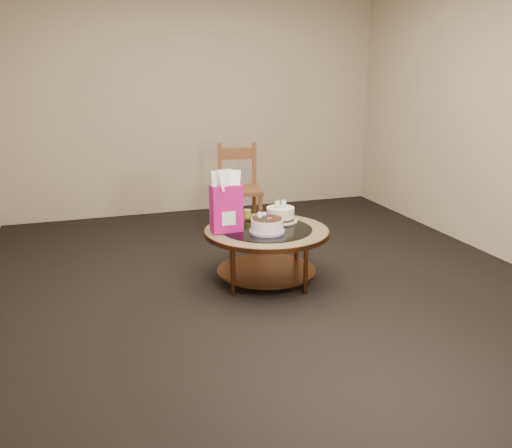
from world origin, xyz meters
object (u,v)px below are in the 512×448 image
object	(u,v)px
decorated_cake	(267,226)
gift_bag	(226,202)
dining_chair	(239,189)
coffee_table	(267,238)
cream_cake	(280,214)

from	to	relation	value
decorated_cake	gift_bag	size ratio (longest dim) A/B	0.57
decorated_cake	dining_chair	xyz separation A→B (m)	(0.24, 1.53, -0.04)
coffee_table	decorated_cake	distance (m)	0.17
cream_cake	coffee_table	bearing A→B (deg)	-130.66
cream_cake	gift_bag	distance (m)	0.56
dining_chair	cream_cake	bearing A→B (deg)	-81.88
dining_chair	decorated_cake	bearing A→B (deg)	-89.93
decorated_cake	cream_cake	size ratio (longest dim) A/B	0.95
decorated_cake	cream_cake	distance (m)	0.36
dining_chair	gift_bag	bearing A→B (deg)	-101.95
gift_bag	dining_chair	world-z (taller)	gift_bag
coffee_table	decorated_cake	size ratio (longest dim) A/B	3.66
decorated_cake	dining_chair	distance (m)	1.55
coffee_table	dining_chair	size ratio (longest dim) A/B	1.09
decorated_cake	gift_bag	distance (m)	0.37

